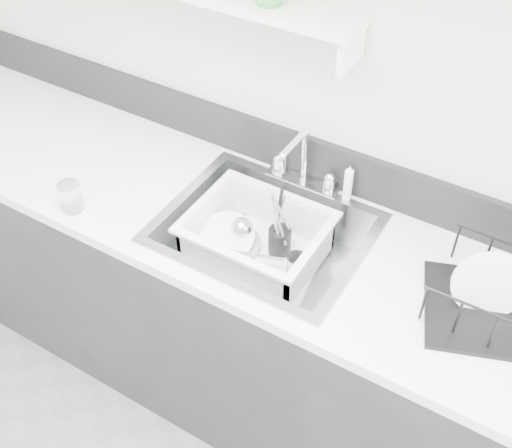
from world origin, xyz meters
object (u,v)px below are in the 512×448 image
Objects in this scene: dish_rack at (508,298)px; counter_run at (263,321)px; wash_tub at (257,240)px; sink at (264,249)px.

counter_run is at bearing 162.91° from dish_rack.
dish_rack is (0.76, 0.02, 0.16)m from wash_tub.
dish_rack is at bearing 3.08° from sink.
dish_rack is at bearing 3.08° from counter_run.
wash_tub is at bearing 154.01° from counter_run.
dish_rack is (0.72, 0.04, 0.16)m from sink.
sink is 1.56× the size of dish_rack.
counter_run and wash_tub have the same top height.
sink is at bearing 0.00° from counter_run.
wash_tub is at bearing 161.38° from dish_rack.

